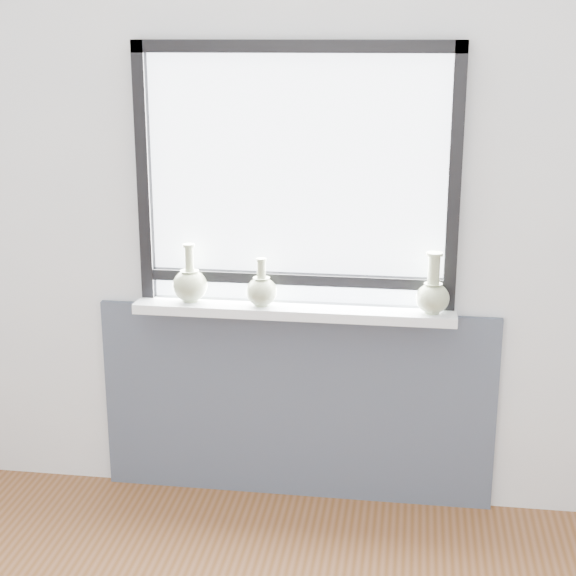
# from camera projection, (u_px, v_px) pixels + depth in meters

# --- Properties ---
(back_wall) EXTENTS (3.60, 0.02, 2.60)m
(back_wall) POSITION_uv_depth(u_px,v_px,m) (297.00, 205.00, 3.60)
(back_wall) COLOR silver
(back_wall) RESTS_ON ground
(apron_panel) EXTENTS (1.70, 0.03, 0.86)m
(apron_panel) POSITION_uv_depth(u_px,v_px,m) (296.00, 404.00, 3.81)
(apron_panel) COLOR #404959
(apron_panel) RESTS_ON ground
(windowsill) EXTENTS (1.32, 0.18, 0.04)m
(windowsill) POSITION_uv_depth(u_px,v_px,m) (294.00, 310.00, 3.62)
(windowsill) COLOR white
(windowsill) RESTS_ON apron_panel
(window) EXTENTS (1.30, 0.06, 1.05)m
(window) POSITION_uv_depth(u_px,v_px,m) (296.00, 172.00, 3.52)
(window) COLOR black
(window) RESTS_ON windowsill
(vase_a) EXTENTS (0.15, 0.15, 0.24)m
(vase_a) POSITION_uv_depth(u_px,v_px,m) (190.00, 283.00, 3.65)
(vase_a) COLOR #A4B087
(vase_a) RESTS_ON windowsill
(vase_b) EXTENTS (0.13, 0.13, 0.20)m
(vase_b) POSITION_uv_depth(u_px,v_px,m) (261.00, 290.00, 3.59)
(vase_b) COLOR #A4B087
(vase_b) RESTS_ON windowsill
(vase_c) EXTENTS (0.13, 0.13, 0.25)m
(vase_c) POSITION_uv_depth(u_px,v_px,m) (433.00, 294.00, 3.49)
(vase_c) COLOR #A4B087
(vase_c) RESTS_ON windowsill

